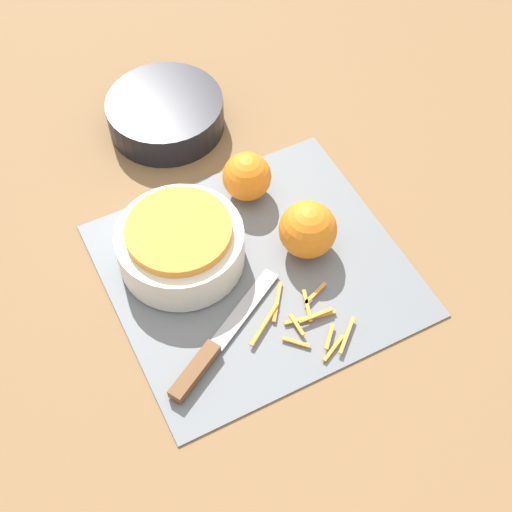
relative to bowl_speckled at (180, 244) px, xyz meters
The scene contains 8 objects.
ground_plane 0.12m from the bowl_speckled, 35.67° to the right, with size 4.00×4.00×0.00m, color olive.
cutting_board 0.11m from the bowl_speckled, 35.67° to the right, with size 0.41×0.38×0.01m.
bowl_speckled is the anchor object (origin of this frame).
bowl_dark 0.28m from the bowl_speckled, 72.33° to the left, with size 0.19×0.19×0.06m.
knife 0.17m from the bowl_speckled, 101.88° to the right, with size 0.21×0.13×0.02m.
orange_left 0.15m from the bowl_speckled, 26.39° to the left, with size 0.07×0.07×0.07m.
orange_right 0.18m from the bowl_speckled, 21.53° to the right, with size 0.08×0.08×0.08m.
peel_pile 0.21m from the bowl_speckled, 58.05° to the right, with size 0.15×0.14×0.01m.
Camera 1 is at (-0.26, -0.51, 0.85)m, focal length 50.00 mm.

